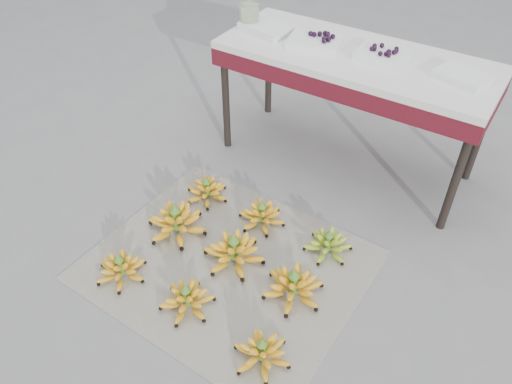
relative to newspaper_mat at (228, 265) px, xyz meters
The scene contains 17 objects.
ground 0.12m from the newspaper_mat, 36.76° to the left, with size 60.00×60.00×0.00m, color slate.
newspaper_mat is the anchor object (origin of this frame).
bunch_front_left 0.50m from the newspaper_mat, 139.53° to the right, with size 0.31×0.31×0.15m.
bunch_front_center 0.30m from the newspaper_mat, 92.11° to the right, with size 0.32×0.32×0.15m.
bunch_front_right 0.53m from the newspaper_mat, 39.85° to the right, with size 0.26×0.26×0.14m.
bunch_mid_left 0.36m from the newspaper_mat, behind, with size 0.38×0.38×0.19m.
bunch_mid_center 0.08m from the newspaper_mat, 75.62° to the left, with size 0.37×0.37×0.18m.
bunch_mid_right 0.36m from the newspaper_mat, ahead, with size 0.36×0.36×0.17m.
bunch_back_left 0.51m from the newspaper_mat, 138.25° to the left, with size 0.25×0.25×0.14m.
bunch_back_center 0.34m from the newspaper_mat, 93.15° to the left, with size 0.26×0.26×0.15m.
bunch_back_right 0.50m from the newspaper_mat, 42.96° to the left, with size 0.30×0.30×0.14m.
vendor_table 1.23m from the newspaper_mat, 84.49° to the left, with size 1.46×0.58×0.70m.
tray_far_left 1.34m from the newspaper_mat, 112.71° to the left, with size 0.31×0.25×0.04m.
tray_left 1.26m from the newspaper_mat, 96.68° to the left, with size 0.31×0.26×0.07m.
tray_right 1.31m from the newspaper_mat, 77.39° to the left, with size 0.26×0.19×0.06m.
tray_far_right 1.44m from the newspaper_mat, 58.92° to the left, with size 0.27×0.22×0.04m.
glass_jar 1.40m from the newspaper_mat, 117.92° to the left, with size 0.11×0.11×0.14m, color beige.
Camera 1 is at (0.88, -1.34, 1.85)m, focal length 35.00 mm.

